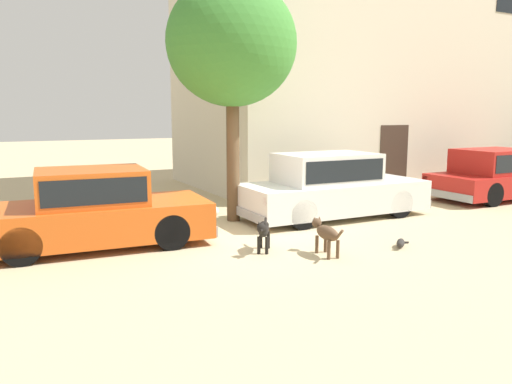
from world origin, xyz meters
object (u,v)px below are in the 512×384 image
at_px(stray_dog_spotted, 264,230).
at_px(stray_dog_tan, 326,233).
at_px(parked_sedan_third, 497,174).
at_px(parked_sedan_nearest, 94,208).
at_px(acacia_tree_left, 232,44).
at_px(stray_cat, 401,243).
at_px(parked_sedan_second, 331,186).

bearing_deg(stray_dog_spotted, stray_dog_tan, 84.94).
bearing_deg(stray_dog_tan, parked_sedan_third, -66.66).
distance_m(stray_dog_spotted, stray_dog_tan, 1.10).
bearing_deg(stray_dog_tan, parked_sedan_nearest, 59.77).
height_order(parked_sedan_nearest, parked_sedan_third, parked_sedan_nearest).
height_order(parked_sedan_nearest, stray_dog_tan, parked_sedan_nearest).
bearing_deg(acacia_tree_left, parked_sedan_third, -5.80).
bearing_deg(stray_cat, stray_dog_spotted, -63.13).
xyz_separation_m(parked_sedan_second, acacia_tree_left, (-2.20, 0.74, 3.19)).
xyz_separation_m(parked_sedan_third, stray_dog_spotted, (-8.64, -1.83, -0.32)).
distance_m(parked_sedan_nearest, parked_sedan_second, 5.43).
bearing_deg(stray_dog_spotted, stray_cat, 102.17).
xyz_separation_m(parked_sedan_nearest, parked_sedan_third, (11.24, 0.03, 0.01)).
xyz_separation_m(stray_dog_spotted, stray_cat, (2.39, -0.92, -0.32)).
bearing_deg(parked_sedan_nearest, stray_cat, -24.20).
height_order(parked_sedan_second, acacia_tree_left, acacia_tree_left).
bearing_deg(acacia_tree_left, parked_sedan_nearest, -165.45).
bearing_deg(acacia_tree_left, parked_sedan_second, -18.58).
relative_size(parked_sedan_nearest, parked_sedan_second, 0.94).
distance_m(parked_sedan_nearest, stray_dog_tan, 4.27).
height_order(parked_sedan_nearest, parked_sedan_second, parked_sedan_second).
xyz_separation_m(parked_sedan_nearest, stray_dog_tan, (3.46, -2.49, -0.32)).
height_order(parked_sedan_second, stray_dog_tan, parked_sedan_second).
distance_m(parked_sedan_nearest, stray_cat, 5.71).
distance_m(stray_cat, acacia_tree_left, 5.55).
bearing_deg(acacia_tree_left, stray_cat, -63.75).
height_order(stray_dog_spotted, stray_cat, stray_dog_spotted).
bearing_deg(parked_sedan_third, parked_sedan_nearest, -179.18).
height_order(stray_dog_tan, acacia_tree_left, acacia_tree_left).
height_order(parked_sedan_second, stray_dog_spotted, parked_sedan_second).
relative_size(stray_dog_spotted, stray_dog_tan, 0.84).
bearing_deg(parked_sedan_third, parked_sedan_second, 179.97).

